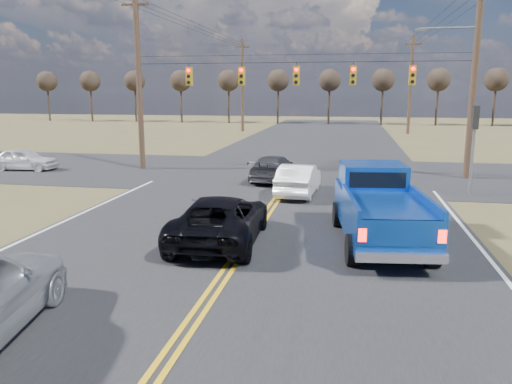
% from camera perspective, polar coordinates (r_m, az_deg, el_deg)
% --- Properties ---
extents(ground, '(160.00, 160.00, 0.00)m').
position_cam_1_polar(ground, '(10.81, -6.32, -13.30)').
color(ground, brown).
rests_on(ground, ground).
extents(road_main, '(14.00, 120.00, 0.02)m').
position_cam_1_polar(road_main, '(20.11, 1.96, -1.49)').
color(road_main, '#28282B').
rests_on(road_main, ground).
extents(road_cross, '(120.00, 12.00, 0.02)m').
position_cam_1_polar(road_cross, '(27.90, 4.45, 2.15)').
color(road_cross, '#28282B').
rests_on(road_cross, ground).
extents(signal_gantry, '(19.60, 4.83, 10.00)m').
position_cam_1_polar(signal_gantry, '(27.27, 5.64, 12.60)').
color(signal_gantry, '#473323').
rests_on(signal_gantry, ground).
extents(utility_poles, '(19.60, 58.32, 10.00)m').
position_cam_1_polar(utility_poles, '(26.54, 4.39, 13.00)').
color(utility_poles, '#473323').
rests_on(utility_poles, ground).
extents(treeline, '(87.00, 117.80, 7.40)m').
position_cam_1_polar(treeline, '(36.47, 6.18, 13.31)').
color(treeline, '#33261C').
rests_on(treeline, ground).
extents(pickup_truck, '(2.93, 6.14, 2.22)m').
position_cam_1_polar(pickup_truck, '(15.41, 13.87, -1.75)').
color(pickup_truck, black).
rests_on(pickup_truck, ground).
extents(black_suv, '(2.60, 5.27, 1.44)m').
position_cam_1_polar(black_suv, '(15.09, -4.07, -3.12)').
color(black_suv, black).
rests_on(black_suv, ground).
extents(white_car_queue, '(1.70, 4.27, 1.38)m').
position_cam_1_polar(white_car_queue, '(22.01, 4.90, 1.45)').
color(white_car_queue, white).
rests_on(white_car_queue, ground).
extents(dgrey_car_queue, '(2.25, 4.58, 1.28)m').
position_cam_1_polar(dgrey_car_queue, '(25.45, 2.07, 2.73)').
color(dgrey_car_queue, '#37373C').
rests_on(dgrey_car_queue, ground).
extents(cross_car_west, '(1.75, 3.83, 1.27)m').
position_cam_1_polar(cross_car_west, '(31.77, -25.00, 3.41)').
color(cross_car_west, white).
rests_on(cross_car_west, ground).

